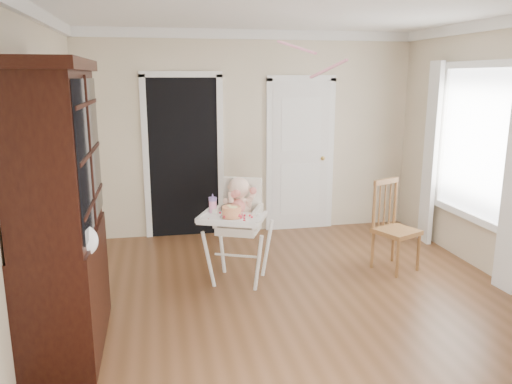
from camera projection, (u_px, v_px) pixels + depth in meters
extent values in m
plane|color=brown|center=(300.00, 309.00, 4.64)|extent=(5.00, 5.00, 0.00)
plane|color=white|center=(307.00, 2.00, 4.03)|extent=(5.00, 5.00, 0.00)
plane|color=beige|center=(250.00, 134.00, 6.72)|extent=(4.50, 0.00, 4.50)
plane|color=beige|center=(27.00, 176.00, 3.90)|extent=(0.00, 5.00, 5.00)
cube|color=black|center=(184.00, 159.00, 6.60)|extent=(0.90, 0.03, 2.10)
cube|color=white|center=(146.00, 160.00, 6.50)|extent=(0.08, 0.05, 2.18)
cube|color=white|center=(220.00, 158.00, 6.69)|extent=(0.08, 0.05, 2.18)
cube|color=white|center=(181.00, 74.00, 6.35)|extent=(1.06, 0.05, 0.08)
cube|color=white|center=(300.00, 157.00, 6.91)|extent=(0.80, 0.05, 2.05)
cube|color=white|center=(269.00, 158.00, 6.83)|extent=(0.08, 0.05, 2.13)
cube|color=white|center=(330.00, 156.00, 7.00)|extent=(0.08, 0.05, 2.13)
sphere|color=gold|center=(323.00, 158.00, 6.94)|extent=(0.06, 0.06, 0.06)
cube|color=white|center=(476.00, 142.00, 5.52)|extent=(0.02, 1.20, 1.60)
cube|color=white|center=(483.00, 64.00, 5.32)|extent=(0.06, 1.36, 0.08)
cube|color=white|center=(431.00, 154.00, 6.30)|extent=(0.08, 0.28, 2.30)
cylinder|color=white|center=(209.00, 260.00, 5.05)|extent=(0.17, 0.10, 0.64)
cylinder|color=white|center=(258.00, 264.00, 4.94)|extent=(0.10, 0.17, 0.64)
cylinder|color=white|center=(222.00, 245.00, 5.49)|extent=(0.10, 0.17, 0.64)
cylinder|color=white|center=(267.00, 249.00, 5.39)|extent=(0.17, 0.10, 0.64)
cylinder|color=white|center=(238.00, 256.00, 5.17)|extent=(0.46, 0.22, 0.03)
cube|color=silver|center=(239.00, 228.00, 5.15)|extent=(0.53, 0.51, 0.09)
cube|color=silver|center=(220.00, 214.00, 5.16)|extent=(0.18, 0.35, 0.19)
cube|color=silver|center=(258.00, 217.00, 5.08)|extent=(0.18, 0.35, 0.19)
cube|color=silver|center=(243.00, 199.00, 5.27)|extent=(0.40, 0.22, 0.47)
cube|color=white|center=(232.00, 219.00, 4.87)|extent=(0.72, 0.63, 0.03)
cube|color=white|center=(226.00, 223.00, 4.67)|extent=(0.56, 0.27, 0.04)
ellipsoid|color=beige|center=(239.00, 211.00, 5.14)|extent=(0.31, 0.28, 0.31)
sphere|color=beige|center=(239.00, 188.00, 5.09)|extent=(0.28, 0.28, 0.21)
sphere|color=red|center=(238.00, 207.00, 5.07)|extent=(0.16, 0.16, 0.16)
sphere|color=red|center=(234.00, 194.00, 5.02)|extent=(0.08, 0.08, 0.08)
sphere|color=red|center=(253.00, 191.00, 4.97)|extent=(0.07, 0.07, 0.07)
cylinder|color=silver|center=(232.00, 217.00, 4.87)|extent=(0.24, 0.24, 0.01)
cylinder|color=red|center=(232.00, 212.00, 4.86)|extent=(0.19, 0.19, 0.10)
cylinder|color=#F2E08C|center=(233.00, 208.00, 4.82)|extent=(0.08, 0.08, 0.02)
cylinder|color=pink|center=(213.00, 206.00, 5.03)|extent=(0.08, 0.08, 0.12)
cylinder|color=#7E64AF|center=(213.00, 199.00, 5.02)|extent=(0.08, 0.08, 0.03)
cone|color=#7E64AF|center=(213.00, 195.00, 5.01)|extent=(0.03, 0.03, 0.04)
cube|color=black|center=(67.00, 291.00, 3.92)|extent=(0.52, 1.24, 0.93)
cube|color=black|center=(54.00, 154.00, 3.68)|extent=(0.48, 1.24, 1.24)
cube|color=black|center=(84.00, 159.00, 3.43)|extent=(0.02, 0.54, 1.09)
cube|color=black|center=(94.00, 147.00, 4.02)|extent=(0.02, 0.54, 1.09)
cube|color=black|center=(46.00, 64.00, 3.53)|extent=(0.56, 1.33, 0.08)
ellipsoid|color=white|center=(83.00, 241.00, 3.50)|extent=(0.21, 0.17, 0.23)
cube|color=brown|center=(397.00, 232.00, 5.51)|extent=(0.54, 0.54, 0.05)
cylinder|color=brown|center=(398.00, 258.00, 5.32)|extent=(0.04, 0.04, 0.44)
cylinder|color=brown|center=(418.00, 252.00, 5.52)|extent=(0.04, 0.04, 0.44)
cylinder|color=brown|center=(372.00, 249.00, 5.60)|extent=(0.04, 0.04, 0.44)
cylinder|color=brown|center=(393.00, 243.00, 5.80)|extent=(0.04, 0.04, 0.44)
cylinder|color=brown|center=(374.00, 206.00, 5.50)|extent=(0.04, 0.04, 0.57)
cylinder|color=brown|center=(395.00, 201.00, 5.69)|extent=(0.04, 0.04, 0.57)
cube|color=brown|center=(386.00, 181.00, 5.54)|extent=(0.35, 0.19, 0.06)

